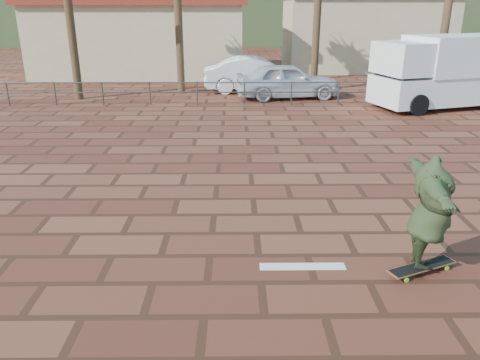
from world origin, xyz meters
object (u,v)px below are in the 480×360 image
car_silver (287,81)px  skateboarder (430,213)px  longboard (422,267)px  car_white (256,74)px  campervan (444,70)px

car_silver → skateboarder: bearing=174.1°
longboard → skateboarder: bearing=66.4°
car_silver → car_white: 2.23m
skateboarder → car_white: size_ratio=0.45×
longboard → skateboarder: (0.00, 0.00, 0.95)m
skateboarder → campervan: (5.57, 12.91, 0.47)m
car_silver → car_white: size_ratio=0.92×
car_silver → car_white: bearing=29.7°
longboard → campervan: 14.13m
skateboarder → car_silver: 14.99m
car_silver → car_white: (-1.37, 1.76, 0.04)m
skateboarder → campervan: campervan is taller
campervan → longboard: bearing=-130.4°
campervan → car_white: size_ratio=1.18×
campervan → car_white: campervan is taller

